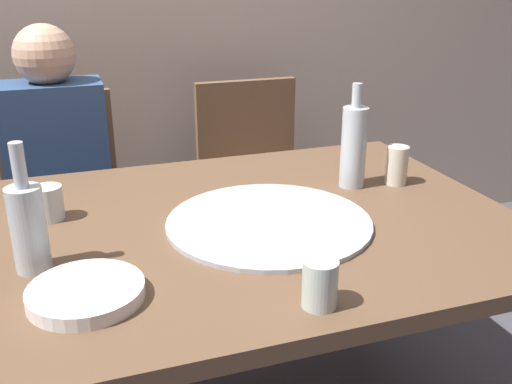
# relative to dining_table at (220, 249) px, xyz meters

# --- Properties ---
(dining_table) EXTENTS (1.52, 1.03, 0.74)m
(dining_table) POSITION_rel_dining_table_xyz_m (0.00, 0.00, 0.00)
(dining_table) COLOR brown
(dining_table) RESTS_ON ground_plane
(pizza_tray) EXTENTS (0.51, 0.51, 0.01)m
(pizza_tray) POSITION_rel_dining_table_xyz_m (0.12, -0.05, 0.08)
(pizza_tray) COLOR #ADADB2
(pizza_tray) RESTS_ON dining_table
(wine_bottle) EXTENTS (0.07, 0.07, 0.28)m
(wine_bottle) POSITION_rel_dining_table_xyz_m (-0.44, -0.10, 0.17)
(wine_bottle) COLOR #B2BCC1
(wine_bottle) RESTS_ON dining_table
(beer_bottle) EXTENTS (0.07, 0.07, 0.30)m
(beer_bottle) POSITION_rel_dining_table_xyz_m (0.44, 0.13, 0.19)
(beer_bottle) COLOR #B2BCC1
(beer_bottle) RESTS_ON dining_table
(tumbler_far) EXTENTS (0.07, 0.07, 0.09)m
(tumbler_far) POSITION_rel_dining_table_xyz_m (0.08, -0.43, 0.12)
(tumbler_far) COLOR #B7C6BC
(tumbler_far) RESTS_ON dining_table
(wine_glass) EXTENTS (0.07, 0.07, 0.09)m
(wine_glass) POSITION_rel_dining_table_xyz_m (-0.40, 0.17, 0.12)
(wine_glass) COLOR silver
(wine_glass) RESTS_ON dining_table
(short_glass) EXTENTS (0.06, 0.06, 0.11)m
(short_glass) POSITION_rel_dining_table_xyz_m (0.57, 0.11, 0.13)
(short_glass) COLOR beige
(short_glass) RESTS_ON dining_table
(plate_stack) EXTENTS (0.23, 0.23, 0.03)m
(plate_stack) POSITION_rel_dining_table_xyz_m (-0.34, -0.26, 0.09)
(plate_stack) COLOR white
(plate_stack) RESTS_ON dining_table
(table_knife) EXTENTS (0.10, 0.21, 0.01)m
(table_knife) POSITION_rel_dining_table_xyz_m (0.53, 0.27, 0.07)
(table_knife) COLOR #B7B7BC
(table_knife) RESTS_ON dining_table
(chair_left) EXTENTS (0.44, 0.44, 0.90)m
(chair_left) POSITION_rel_dining_table_xyz_m (-0.38, 0.92, -0.16)
(chair_left) COLOR brown
(chair_left) RESTS_ON ground_plane
(chair_right) EXTENTS (0.44, 0.44, 0.90)m
(chair_right) POSITION_rel_dining_table_xyz_m (0.41, 0.92, -0.16)
(chair_right) COLOR brown
(chair_right) RESTS_ON ground_plane
(guest_in_sweater) EXTENTS (0.36, 0.56, 1.17)m
(guest_in_sweater) POSITION_rel_dining_table_xyz_m (-0.38, 0.76, -0.03)
(guest_in_sweater) COLOR navy
(guest_in_sweater) RESTS_ON ground_plane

